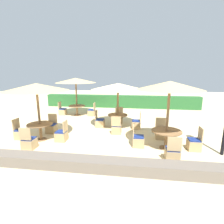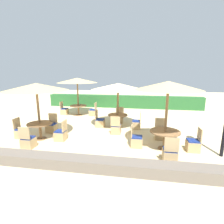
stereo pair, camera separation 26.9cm
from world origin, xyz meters
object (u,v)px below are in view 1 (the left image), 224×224
Objects in this scene: patio_chair_front_left_south at (29,143)px; patio_chair_front_right_east at (194,144)px; round_table_front_left at (40,127)px; patio_chair_center_west at (100,122)px; round_table_front_right at (166,134)px; patio_chair_center_south at (116,129)px; patio_chair_front_right_north at (161,133)px; patio_chair_back_left_west at (63,111)px; parasol_back_left at (76,81)px; parasol_front_right at (170,86)px; patio_chair_front_left_east at (62,135)px; patio_chair_center_north at (119,118)px; patio_chair_front_left_west at (21,133)px; patio_chair_front_right_west at (138,140)px; parasol_center at (118,87)px; round_table_back_left at (77,108)px; round_table_center at (118,117)px; patio_chair_center_east at (136,124)px; patio_chair_front_left_north at (52,128)px; patio_chair_front_right_south at (172,154)px; patio_chair_back_left_east at (92,112)px; parasol_front_left at (36,87)px.

patio_chair_front_left_south and patio_chair_front_right_east have the same top height.
patio_chair_center_west is at bearing 44.72° from round_table_front_left.
round_table_front_left is at bearing 178.10° from round_table_front_right.
patio_chair_front_right_north is at bearing -9.18° from patio_chair_center_south.
patio_chair_back_left_west is 1.00× the size of patio_chair_front_right_north.
parasol_back_left reaches higher than patio_chair_front_right_north.
round_table_front_right is at bearing 0.00° from parasol_front_right.
patio_chair_center_south is 1.43m from patio_chair_center_west.
patio_chair_front_left_east is 4.46m from round_table_front_right.
patio_chair_center_west is at bearing 55.44° from patio_chair_front_left_south.
patio_chair_center_north is 0.34× the size of parasol_back_left.
patio_chair_front_left_east is at bearing 90.03° from patio_chair_front_left_west.
patio_chair_front_right_east is at bearing 88.58° from patio_chair_front_right_west.
patio_chair_center_north is (-0.07, 1.96, 0.00)m from patio_chair_center_south.
parasol_center is at bearing 53.44° from patio_chair_front_right_east.
patio_chair_center_south is 0.81× the size of round_table_back_left.
round_table_center is 1.14× the size of patio_chair_center_north.
patio_chair_front_left_east is 1.00× the size of patio_chair_front_right_east.
patio_chair_front_right_east is (2.23, -2.43, 0.00)m from patio_chair_center_east.
patio_chair_front_left_north is at bearing 44.45° from patio_chair_front_left_east.
parasol_front_right is at bearing -92.37° from patio_chair_front_left_east.
patio_chair_front_left_south is 1.00× the size of patio_chair_front_left_west.
round_table_front_right is at bearing 123.12° from patio_chair_center_north.
parasol_center is 3.01× the size of patio_chair_front_right_south.
parasol_center is at bearing 92.20° from patio_chair_center_south.
parasol_back_left is (-3.15, 3.37, 2.17)m from patio_chair_center_south.
round_table_front_right is 1.15m from patio_chair_front_right_west.
round_table_back_left is at bearing -90.00° from parasol_back_left.
parasol_front_right reaches higher than patio_chair_front_left_north.
patio_chair_front_left_south is (1.01, -5.63, 0.00)m from patio_chair_back_left_west.
parasol_back_left is at bearing -138.55° from patio_chair_center_west.
patio_chair_front_left_south is at bearing 168.58° from patio_chair_back_left_east.
patio_chair_center_east is 4.83m from round_table_front_left.
patio_chair_front_right_north reaches higher than round_table_front_left.
round_table_center is 4.31m from parasol_front_left.
parasol_back_left reaches higher than patio_chair_front_left_east.
parasol_front_left is (-3.21, -3.20, 2.09)m from patio_chair_center_north.
patio_chair_center_south and patio_chair_front_right_south have the same top height.
parasol_back_left is 2.38× the size of round_table_back_left.
patio_chair_center_east is 5.30m from patio_chair_front_left_south.
round_table_front_right is at bearing 88.37° from patio_chair_front_left_west.
round_table_front_left is 1.18× the size of patio_chair_front_left_west.
patio_chair_front_left_north is at bearing -104.65° from patio_chair_front_right_west.
parasol_front_left is 2.92× the size of patio_chair_front_left_east.
round_table_front_left is 1.18× the size of patio_chair_front_right_south.
patio_chair_front_left_east is at bearing 134.45° from patio_chair_front_left_north.
patio_chair_front_left_north is 1.00× the size of patio_chair_front_left_west.
patio_chair_front_left_east is 0.35× the size of parasol_front_right.
patio_chair_front_left_west is 6.56m from patio_chair_front_right_south.
patio_chair_back_left_west is at bearing 100.21° from patio_chair_front_left_south.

